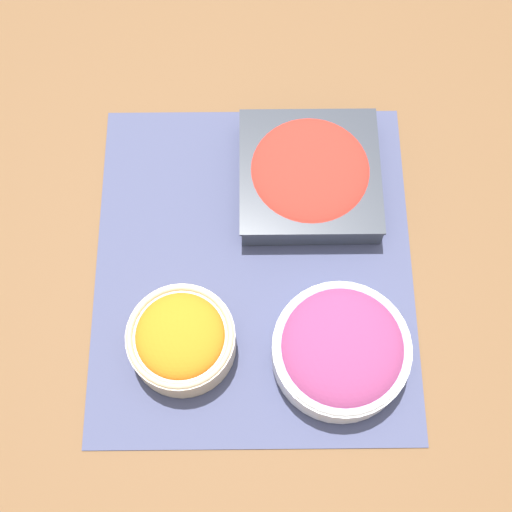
{
  "coord_description": "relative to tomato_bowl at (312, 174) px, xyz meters",
  "views": [
    {
      "loc": [
        -0.33,
        0.0,
        0.88
      ],
      "look_at": [
        0.0,
        0.0,
        0.03
      ],
      "focal_mm": 50.0,
      "sensor_mm": 36.0,
      "label": 1
    }
  ],
  "objects": [
    {
      "name": "placemat",
      "position": [
        -0.12,
        0.08,
        -0.03
      ],
      "size": [
        0.47,
        0.42,
        0.0
      ],
      "color": "#474C70",
      "rests_on": "ground_plane"
    },
    {
      "name": "carrot_bowl",
      "position": [
        -0.23,
        0.17,
        0.01
      ],
      "size": [
        0.13,
        0.13,
        0.07
      ],
      "color": "#C6B28E",
      "rests_on": "placemat"
    },
    {
      "name": "tomato_bowl",
      "position": [
        0.0,
        0.0,
        0.0
      ],
      "size": [
        0.19,
        0.19,
        0.05
      ],
      "color": "#333842",
      "rests_on": "placemat"
    },
    {
      "name": "ground_plane",
      "position": [
        -0.12,
        0.08,
        -0.03
      ],
      "size": [
        3.0,
        3.0,
        0.0
      ],
      "primitive_type": "plane",
      "color": "brown"
    },
    {
      "name": "onion_bowl",
      "position": [
        -0.24,
        -0.03,
        0.01
      ],
      "size": [
        0.17,
        0.17,
        0.06
      ],
      "color": "silver",
      "rests_on": "placemat"
    }
  ]
}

